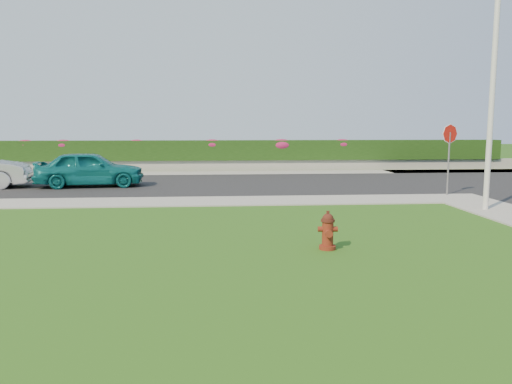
{
  "coord_description": "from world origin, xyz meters",
  "views": [
    {
      "loc": [
        -1.28,
        -7.38,
        2.49
      ],
      "look_at": [
        -0.35,
        4.58,
        0.9
      ],
      "focal_mm": 35.0,
      "sensor_mm": 36.0,
      "label": 1
    }
  ],
  "objects": [
    {
      "name": "ground",
      "position": [
        0.0,
        0.0,
        0.0
      ],
      "size": [
        120.0,
        120.0,
        0.0
      ],
      "primitive_type": "plane",
      "color": "black",
      "rests_on": "ground"
    },
    {
      "name": "street_far",
      "position": [
        -5.0,
        14.0,
        0.02
      ],
      "size": [
        26.0,
        8.0,
        0.04
      ],
      "primitive_type": "cube",
      "color": "black",
      "rests_on": "ground"
    },
    {
      "name": "sidewalk_far",
      "position": [
        -6.0,
        9.0,
        0.02
      ],
      "size": [
        24.0,
        2.0,
        0.04
      ],
      "primitive_type": "cube",
      "color": "gray",
      "rests_on": "ground"
    },
    {
      "name": "curb_corner",
      "position": [
        7.0,
        9.0,
        0.02
      ],
      "size": [
        2.0,
        2.0,
        0.04
      ],
      "primitive_type": "cube",
      "color": "gray",
      "rests_on": "ground"
    },
    {
      "name": "sidewalk_beyond",
      "position": [
        -1.0,
        19.0,
        0.02
      ],
      "size": [
        34.0,
        2.0,
        0.04
      ],
      "primitive_type": "cube",
      "color": "gray",
      "rests_on": "ground"
    },
    {
      "name": "retaining_wall",
      "position": [
        -1.0,
        20.5,
        0.3
      ],
      "size": [
        34.0,
        0.4,
        0.6
      ],
      "primitive_type": "cube",
      "color": "gray",
      "rests_on": "ground"
    },
    {
      "name": "hedge",
      "position": [
        -1.0,
        20.6,
        1.15
      ],
      "size": [
        32.0,
        0.9,
        1.1
      ],
      "primitive_type": "cube",
      "color": "black",
      "rests_on": "retaining_wall"
    },
    {
      "name": "fire_hydrant",
      "position": [
        0.94,
        2.38,
        0.38
      ],
      "size": [
        0.4,
        0.38,
        0.79
      ],
      "rotation": [
        0.0,
        0.0,
        -0.07
      ],
      "color": "#58160D",
      "rests_on": "ground"
    },
    {
      "name": "sedan_teal",
      "position": [
        -6.45,
        13.31,
        0.76
      ],
      "size": [
        4.41,
        2.16,
        1.45
      ],
      "primitive_type": "imported",
      "rotation": [
        0.0,
        0.0,
        1.68
      ],
      "color": "#0D6569",
      "rests_on": "street_far"
    },
    {
      "name": "utility_pole",
      "position": [
        6.65,
        6.65,
        3.39
      ],
      "size": [
        0.16,
        0.16,
        6.78
      ],
      "primitive_type": "cylinder",
      "color": "silver",
      "rests_on": "ground"
    },
    {
      "name": "stop_sign",
      "position": [
        6.96,
        9.82,
        1.91
      ],
      "size": [
        0.66,
        0.26,
        2.57
      ],
      "rotation": [
        0.0,
        0.0,
        -0.03
      ],
      "color": "slate",
      "rests_on": "ground"
    },
    {
      "name": "flower_clump_a",
      "position": [
        -11.59,
        20.5,
        1.48
      ],
      "size": [
        1.1,
        0.71,
        0.55
      ],
      "primitive_type": "ellipsoid",
      "color": "#C12166",
      "rests_on": "hedge"
    },
    {
      "name": "flower_clump_b",
      "position": [
        -9.59,
        20.5,
        1.47
      ],
      "size": [
        1.16,
        0.74,
        0.58
      ],
      "primitive_type": "ellipsoid",
      "color": "#C12166",
      "rests_on": "hedge"
    },
    {
      "name": "flower_clump_c",
      "position": [
        -5.68,
        20.5,
        1.48
      ],
      "size": [
        1.09,
        0.7,
        0.54
      ],
      "primitive_type": "ellipsoid",
      "color": "#C12166",
      "rests_on": "hedge"
    },
    {
      "name": "flower_clump_d",
      "position": [
        -1.55,
        20.5,
        1.47
      ],
      "size": [
        1.17,
        0.75,
        0.59
      ],
      "primitive_type": "ellipsoid",
      "color": "#C12166",
      "rests_on": "hedge"
    },
    {
      "name": "flower_clump_e",
      "position": [
        2.33,
        20.5,
        1.44
      ],
      "size": [
        1.33,
        0.86,
        0.67
      ],
      "primitive_type": "ellipsoid",
      "color": "#C12166",
      "rests_on": "hedge"
    },
    {
      "name": "flower_clump_f",
      "position": [
        5.8,
        20.5,
        1.47
      ],
      "size": [
        1.17,
        0.75,
        0.58
      ],
      "primitive_type": "ellipsoid",
      "color": "#C12166",
      "rests_on": "hedge"
    }
  ]
}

